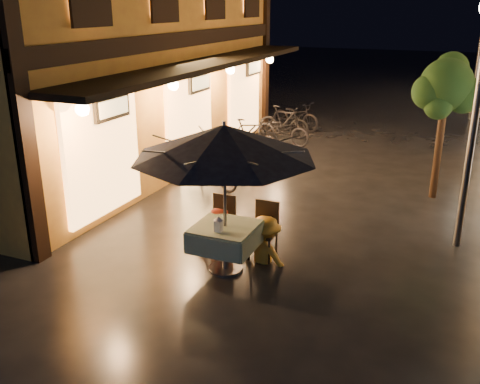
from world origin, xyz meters
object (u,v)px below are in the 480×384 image
at_px(person_orange, 217,209).
at_px(person_yellow, 265,218).
at_px(cafe_table, 225,237).
at_px(bicycle_0, 211,166).
at_px(table_lantern, 219,223).
at_px(patio_umbrella, 224,142).

relative_size(person_orange, person_yellow, 1.06).
xyz_separation_m(cafe_table, person_orange, (-0.40, 0.53, 0.22)).
bearing_deg(bicycle_0, person_orange, -127.69).
bearing_deg(table_lantern, cafe_table, 90.00).
bearing_deg(bicycle_0, cafe_table, -126.20).
distance_m(patio_umbrella, bicycle_0, 4.57).
relative_size(table_lantern, person_yellow, 0.16).
distance_m(table_lantern, person_orange, 0.87).
height_order(cafe_table, bicycle_0, bicycle_0).
bearing_deg(person_orange, table_lantern, 108.93).
xyz_separation_m(person_orange, person_yellow, (0.86, 0.06, -0.04)).
bearing_deg(person_yellow, cafe_table, 61.81).
relative_size(person_yellow, bicycle_0, 0.82).
bearing_deg(patio_umbrella, table_lantern, -90.00).
xyz_separation_m(person_orange, bicycle_0, (-1.67, 3.20, -0.32)).
distance_m(patio_umbrella, person_yellow, 1.58).
xyz_separation_m(table_lantern, bicycle_0, (-2.07, 3.96, -0.43)).
relative_size(patio_umbrella, person_orange, 1.78).
relative_size(table_lantern, bicycle_0, 0.13).
bearing_deg(person_orange, person_yellow, 175.72).
height_order(table_lantern, person_yellow, person_yellow).
height_order(cafe_table, patio_umbrella, patio_umbrella).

